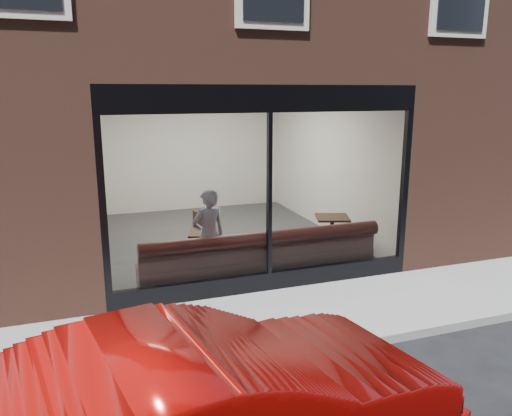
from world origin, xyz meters
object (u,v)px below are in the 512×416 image
object	(u,v)px
person	(209,236)
cafe_table_left	(205,233)
cafe_chair_left	(191,251)
banquette	(260,269)
cafe_table_right	(332,218)

from	to	relation	value
person	cafe_table_left	distance (m)	0.40
person	cafe_chair_left	bearing A→B (deg)	-95.53
person	cafe_table_left	bearing A→B (deg)	-106.73
cafe_table_left	cafe_chair_left	distance (m)	0.78
banquette	person	distance (m)	1.02
person	cafe_table_right	size ratio (longest dim) A/B	2.58
cafe_table_left	cafe_table_right	xyz separation A→B (m)	(2.56, 0.21, 0.00)
person	cafe_chair_left	distance (m)	1.13
person	cafe_table_right	world-z (taller)	person
banquette	cafe_table_right	bearing A→B (deg)	25.85
person	banquette	bearing A→B (deg)	150.41
cafe_table_right	cafe_chair_left	size ratio (longest dim) A/B	1.67
person	cafe_chair_left	size ratio (longest dim) A/B	4.31
cafe_table_left	cafe_chair_left	xyz separation A→B (m)	(-0.14, 0.59, -0.50)
banquette	person	world-z (taller)	person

